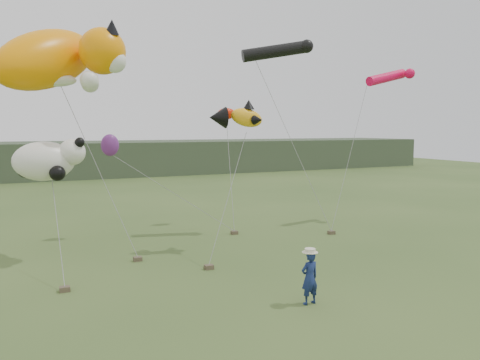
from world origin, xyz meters
name	(u,v)px	position (x,y,z in m)	size (l,w,h in m)	color
ground	(292,285)	(0.00, 0.00, 0.00)	(120.00, 120.00, 0.00)	#385123
headland	(75,160)	(-3.11, 44.69, 1.92)	(90.00, 13.00, 4.00)	#2D3D28
festival_attendant	(310,278)	(-0.47, -1.83, 0.87)	(0.63, 0.42, 1.73)	navy
sandbag_anchors	(208,252)	(-1.28, 5.09, 0.09)	(14.00, 5.85, 0.18)	brown
cat_kite	(59,58)	(-7.02, 8.04, 8.64)	(7.14, 5.54, 4.02)	#FF9001
fish_kite	(236,117)	(0.28, 5.51, 6.14)	(2.60, 1.70, 1.38)	#F9AC16
tube_kites	(326,61)	(6.97, 8.09, 9.35)	(11.06, 1.71, 2.28)	black
panda_kite	(49,160)	(-7.65, 7.03, 4.30)	(2.91, 1.88, 1.81)	white
misc_kites	(165,130)	(-1.54, 10.78, 5.53)	(7.94, 1.72, 2.59)	red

